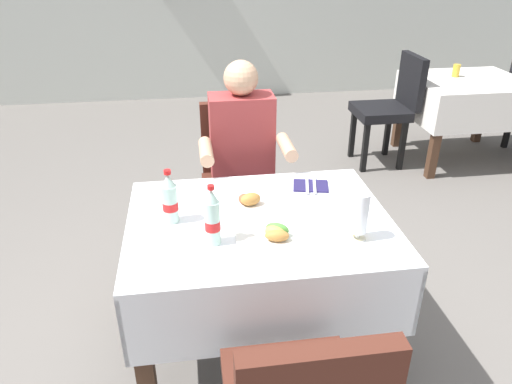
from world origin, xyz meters
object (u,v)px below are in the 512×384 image
Objects in this scene: chair_far_diner_seat at (239,176)px; napkin_cutlery_set at (311,186)px; main_dining_table at (259,251)px; background_table_tumbler at (456,71)px; background_chair_left at (391,104)px; cola_bottle_primary at (170,200)px; plate_far_diner at (248,202)px; beer_glass_left at (360,216)px; cola_bottle_secondary at (212,219)px; background_dining_table at (466,99)px; plate_near_camera at (272,235)px; seated_diner_far at (243,159)px.

chair_far_diner_seat reaches higher than napkin_cutlery_set.
background_table_tumbler reaches higher than main_dining_table.
background_chair_left is at bearing -170.17° from background_table_tumbler.
chair_far_diner_seat is at bearing 90.00° from main_dining_table.
cola_bottle_primary is 0.25× the size of background_chair_left.
background_table_tumbler is at bearing 41.05° from cola_bottle_primary.
beer_glass_left is at bearing -40.22° from plate_far_diner.
cola_bottle_secondary is 0.26× the size of background_dining_table.
cola_bottle_secondary is 2.83m from background_chair_left.
plate_far_diner is 1.19× the size of beer_glass_left.
chair_far_diner_seat is 1.15m from beer_glass_left.
cola_bottle_secondary is at bearing 177.04° from plate_near_camera.
main_dining_table is 3.05m from background_table_tumbler.
seated_diner_far is 2.55m from background_table_tumbler.
cola_bottle_secondary reaches higher than background_table_tumbler.
main_dining_table is at bearing -5.35° from cola_bottle_primary.
background_dining_table is at bearing 43.71° from main_dining_table.
seated_diner_far is at bearing 85.32° from plate_far_diner.
main_dining_table is 3.02m from background_dining_table.
cola_bottle_secondary is 1.32× the size of napkin_cutlery_set.
seated_diner_far is 0.80m from cola_bottle_primary.
seated_diner_far is 2.57m from background_dining_table.
cola_bottle_secondary is (-0.58, 0.05, 0.01)m from beer_glass_left.
main_dining_table is 0.91× the size of seated_diner_far.
seated_diner_far is (0.02, 0.72, 0.14)m from main_dining_table.
beer_glass_left is at bearing -115.85° from background_chair_left.
plate_near_camera is at bearing -131.28° from background_table_tumbler.
main_dining_table is 5.52× the size of beer_glass_left.
seated_diner_far is 1.28× the size of background_dining_table.
beer_glass_left reaches higher than background_dining_table.
plate_far_diner is (-0.05, -0.59, 0.05)m from seated_diner_far.
plate_near_camera is 2.36× the size of background_table_tumbler.
napkin_cutlery_set is (0.27, 0.44, -0.02)m from plate_near_camera.
cola_bottle_secondary reaches higher than plate_near_camera.
beer_glass_left reaches higher than plate_near_camera.
plate_near_camera reaches higher than background_dining_table.
background_chair_left is at bearing 180.00° from background_dining_table.
beer_glass_left is 2.94m from background_dining_table.
background_dining_table is (2.18, 2.09, -0.01)m from main_dining_table.
background_dining_table is (2.17, 1.37, -0.15)m from seated_diner_far.
plate_near_camera is 1.07× the size of cola_bottle_primary.
background_chair_left is (1.48, 1.26, 0.00)m from chair_far_diner_seat.
chair_far_diner_seat reaches higher than plate_near_camera.
cola_bottle_primary is 0.25× the size of background_dining_table.
background_dining_table is 0.70m from background_chair_left.
background_table_tumbler is (2.13, 2.07, 0.04)m from plate_far_diner.
plate_near_camera is at bearing -121.67° from napkin_cutlery_set.
background_table_tumbler is (-0.08, 0.11, 0.24)m from background_dining_table.
plate_far_diner is at bearing -138.50° from background_dining_table.
cola_bottle_primary is at bearing -119.89° from seated_diner_far.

